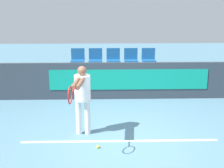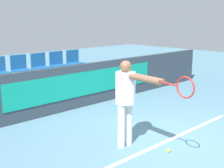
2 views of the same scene
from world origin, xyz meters
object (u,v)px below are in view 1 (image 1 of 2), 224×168
at_px(stadium_chair_4, 152,74).
at_px(stadium_chair_8, 131,58).
at_px(stadium_chair_1, 95,75).
at_px(stadium_chair_6, 96,58).
at_px(tennis_player, 82,93).
at_px(tennis_ball, 98,147).
at_px(stadium_chair_2, 114,75).
at_px(stadium_chair_0, 76,75).
at_px(stadium_chair_3, 133,74).
at_px(stadium_chair_9, 149,58).
at_px(stadium_chair_7, 113,58).
at_px(stadium_chair_5, 78,58).

xyz_separation_m(stadium_chair_4, stadium_chair_8, (-0.62, 0.94, 0.37)).
relative_size(stadium_chair_1, stadium_chair_6, 1.00).
xyz_separation_m(stadium_chair_6, tennis_player, (-0.19, -4.23, 0.02)).
bearing_deg(tennis_ball, stadium_chair_1, 92.22).
height_order(stadium_chair_2, tennis_player, tennis_player).
bearing_deg(tennis_ball, stadium_chair_2, 83.24).
height_order(stadium_chair_2, stadium_chair_4, same).
xyz_separation_m(stadium_chair_0, stadium_chair_3, (1.86, 0.00, 0.00)).
height_order(stadium_chair_8, tennis_ball, stadium_chair_8).
distance_m(stadium_chair_3, stadium_chair_8, 1.01).
relative_size(stadium_chair_3, stadium_chair_9, 1.00).
distance_m(stadium_chair_4, stadium_chair_6, 2.11).
height_order(stadium_chair_1, stadium_chair_9, stadium_chair_9).
relative_size(stadium_chair_6, stadium_chair_7, 1.00).
xyz_separation_m(stadium_chair_9, tennis_ball, (-1.70, -4.88, -0.93)).
relative_size(stadium_chair_1, stadium_chair_3, 1.00).
xyz_separation_m(stadium_chair_4, stadium_chair_5, (-2.48, 0.94, 0.37)).
height_order(stadium_chair_4, stadium_chair_5, stadium_chair_5).
xyz_separation_m(stadium_chair_0, stadium_chair_7, (1.24, 0.94, 0.37)).
height_order(stadium_chair_4, stadium_chair_7, stadium_chair_7).
bearing_deg(stadium_chair_6, stadium_chair_2, -56.62).
distance_m(stadium_chair_7, stadium_chair_8, 0.62).
relative_size(stadium_chair_5, stadium_chair_9, 1.00).
bearing_deg(stadium_chair_3, stadium_chair_7, 123.38).
height_order(stadium_chair_3, tennis_player, tennis_player).
relative_size(stadium_chair_2, stadium_chair_8, 1.00).
xyz_separation_m(stadium_chair_7, stadium_chair_9, (1.24, 0.00, 0.00)).
xyz_separation_m(stadium_chair_9, tennis_player, (-2.05, -4.23, 0.02)).
relative_size(stadium_chair_1, stadium_chair_5, 1.00).
bearing_deg(stadium_chair_5, tennis_player, -84.25).
bearing_deg(stadium_chair_5, tennis_ball, -81.01).
bearing_deg(tennis_ball, stadium_chair_9, 70.73).
bearing_deg(tennis_player, stadium_chair_6, 92.99).
distance_m(stadium_chair_8, stadium_chair_9, 0.62).
bearing_deg(stadium_chair_0, stadium_chair_6, 56.62).
distance_m(stadium_chair_5, stadium_chair_6, 0.62).
relative_size(stadium_chair_5, tennis_player, 0.34).
bearing_deg(stadium_chair_2, stadium_chair_4, 0.00).
distance_m(stadium_chair_1, tennis_ball, 3.98).
distance_m(stadium_chair_5, tennis_ball, 5.02).
bearing_deg(stadium_chair_2, stadium_chair_0, 180.00).
relative_size(stadium_chair_4, stadium_chair_9, 1.00).
height_order(stadium_chair_2, stadium_chair_6, stadium_chair_6).
relative_size(stadium_chair_0, stadium_chair_5, 1.00).
distance_m(stadium_chair_4, stadium_chair_9, 1.01).
relative_size(stadium_chair_4, stadium_chair_8, 1.00).
bearing_deg(stadium_chair_1, stadium_chair_9, 26.84).
height_order(stadium_chair_0, stadium_chair_6, stadium_chair_6).
relative_size(stadium_chair_2, stadium_chair_6, 1.00).
bearing_deg(stadium_chair_1, stadium_chair_5, 123.38).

